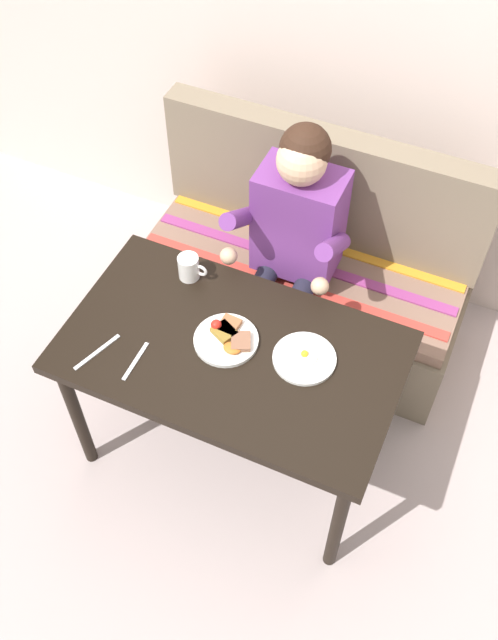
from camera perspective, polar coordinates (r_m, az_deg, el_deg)
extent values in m
plane|color=#B19F9E|center=(3.15, -1.13, -10.09)|extent=(8.00, 8.00, 0.00)
cube|color=beige|center=(3.05, 9.33, 22.38)|extent=(4.40, 0.10, 2.60)
cube|color=black|center=(2.54, -1.38, -2.57)|extent=(1.20, 0.70, 0.04)
cylinder|color=black|center=(2.90, -13.52, -7.39)|extent=(0.05, 0.05, 0.69)
cylinder|color=black|center=(2.65, 7.06, -15.82)|extent=(0.05, 0.05, 0.69)
cylinder|color=black|center=(3.15, -7.94, 0.80)|extent=(0.05, 0.05, 0.69)
cylinder|color=black|center=(2.92, 10.92, -5.98)|extent=(0.05, 0.05, 0.69)
cube|color=#756753|center=(3.35, 3.99, 1.53)|extent=(1.44, 0.56, 0.40)
cube|color=#826251|center=(3.18, 4.21, 4.17)|extent=(1.40, 0.52, 0.06)
cube|color=#756753|center=(3.12, 6.05, 10.60)|extent=(1.44, 0.12, 0.54)
cube|color=#C63D33|center=(3.07, 3.29, 2.83)|extent=(1.38, 0.05, 0.01)
cube|color=#93387A|center=(3.15, 4.25, 4.59)|extent=(1.38, 0.05, 0.01)
cube|color=orange|center=(3.25, 5.16, 6.24)|extent=(1.38, 0.05, 0.01)
cube|color=#6D347F|center=(2.91, 3.99, 7.80)|extent=(0.34, 0.22, 0.48)
sphere|color=#DBAD89|center=(2.67, 4.22, 12.53)|extent=(0.19, 0.19, 0.19)
sphere|color=#331E14|center=(2.68, 4.50, 13.40)|extent=(0.19, 0.19, 0.19)
cylinder|color=#6D347F|center=(2.81, -0.62, 8.13)|extent=(0.07, 0.29, 0.23)
cylinder|color=#6D347F|center=(2.72, 6.71, 5.81)|extent=(0.07, 0.29, 0.23)
sphere|color=#DBAD89|center=(2.81, -1.63, 5.11)|extent=(0.07, 0.07, 0.07)
sphere|color=#DBAD89|center=(2.72, 5.65, 2.69)|extent=(0.07, 0.07, 0.07)
cylinder|color=#232333|center=(2.99, 1.02, 2.91)|extent=(0.09, 0.34, 0.09)
cylinder|color=#232333|center=(3.10, -0.30, -2.42)|extent=(0.08, 0.08, 0.52)
cube|color=black|center=(3.26, -0.72, -5.60)|extent=(0.09, 0.20, 0.05)
cylinder|color=#232333|center=(2.95, 4.05, 1.88)|extent=(0.09, 0.34, 0.09)
cylinder|color=#232333|center=(3.06, 2.60, -3.47)|extent=(0.08, 0.08, 0.52)
cube|color=black|center=(3.23, 2.04, -6.64)|extent=(0.09, 0.20, 0.05)
cylinder|color=white|center=(2.54, -1.83, -1.60)|extent=(0.23, 0.23, 0.02)
cube|color=#985E3A|center=(2.55, -1.61, -0.45)|extent=(0.07, 0.08, 0.02)
cube|color=olive|center=(2.54, -1.98, -0.95)|extent=(0.10, 0.10, 0.02)
cube|color=brown|center=(2.51, -0.65, -1.72)|extent=(0.09, 0.10, 0.02)
sphere|color=red|center=(2.55, -2.63, -0.39)|extent=(0.04, 0.04, 0.04)
ellipsoid|color=#CC6623|center=(2.49, -1.34, -2.25)|extent=(0.06, 0.05, 0.02)
cylinder|color=white|center=(2.50, 4.42, -3.07)|extent=(0.22, 0.22, 0.01)
ellipsoid|color=white|center=(2.49, 4.44, -2.91)|extent=(0.09, 0.08, 0.01)
sphere|color=yellow|center=(2.48, 4.44, -2.69)|extent=(0.03, 0.03, 0.03)
cylinder|color=white|center=(2.71, -4.82, 4.20)|extent=(0.08, 0.08, 0.10)
cylinder|color=brown|center=(2.68, -4.88, 4.83)|extent=(0.07, 0.07, 0.01)
torus|color=white|center=(2.69, -3.84, 3.94)|extent=(0.05, 0.01, 0.05)
cube|color=silver|center=(2.52, -9.00, -3.25)|extent=(0.02, 0.17, 0.00)
cube|color=silver|center=(2.57, -11.98, -2.51)|extent=(0.08, 0.19, 0.00)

